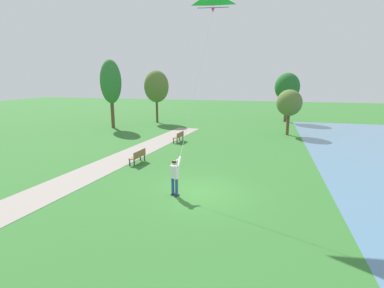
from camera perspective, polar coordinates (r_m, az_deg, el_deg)
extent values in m
plane|color=#33702D|center=(14.65, 1.26, -9.18)|extent=(120.00, 120.00, 0.00)
cube|color=gray|center=(18.95, -17.71, -4.65)|extent=(5.39, 32.08, 0.02)
cube|color=#232328|center=(14.32, -3.63, -9.59)|extent=(0.20, 0.26, 0.06)
cylinder|color=#2D4C8E|center=(14.15, -3.71, -8.04)|extent=(0.14, 0.14, 0.82)
cube|color=#232328|center=(14.17, -2.91, -9.83)|extent=(0.20, 0.26, 0.06)
cylinder|color=#2D4C8E|center=(14.00, -2.99, -8.27)|extent=(0.14, 0.14, 0.82)
cube|color=white|center=(13.84, -3.39, -5.40)|extent=(0.46, 0.37, 0.60)
sphere|color=tan|center=(13.71, -3.42, -3.58)|extent=(0.22, 0.22, 0.22)
ellipsoid|color=black|center=(13.69, -3.46, -3.43)|extent=(0.30, 0.30, 0.13)
cylinder|color=white|center=(13.92, -3.07, -3.36)|extent=(0.50, 0.40, 0.43)
cylinder|color=white|center=(13.81, -2.52, -3.48)|extent=(0.13, 0.56, 0.43)
sphere|color=tan|center=(13.95, -2.36, -2.77)|extent=(0.10, 0.10, 0.10)
pyramid|color=green|center=(15.45, 3.98, 25.82)|extent=(1.68, 0.96, 0.51)
cone|color=#E02D9E|center=(15.75, 4.05, 24.33)|extent=(0.22, 0.22, 0.22)
cylinder|color=black|center=(15.77, 4.06, 24.72)|extent=(1.51, 0.21, 0.02)
cylinder|color=silver|center=(14.41, 0.89, 11.54)|extent=(1.07, 2.30, 6.86)
cube|color=olive|center=(19.55, -10.51, -2.39)|extent=(0.58, 1.53, 0.05)
cube|color=olive|center=(19.40, -10.05, -1.80)|extent=(0.18, 1.50, 0.40)
cube|color=#2D2D33|center=(19.13, -11.90, -3.47)|extent=(0.07, 0.07, 0.45)
cube|color=#2D2D33|center=(18.97, -11.08, -3.57)|extent=(0.07, 0.07, 0.45)
cube|color=#2D2D33|center=(20.24, -9.93, -2.50)|extent=(0.07, 0.07, 0.45)
cube|color=#2D2D33|center=(20.09, -9.13, -2.59)|extent=(0.07, 0.07, 0.45)
cube|color=olive|center=(25.67, -2.66, 1.39)|extent=(0.58, 1.53, 0.05)
cube|color=olive|center=(25.55, -2.27, 1.86)|extent=(0.18, 1.50, 0.40)
cube|color=#2D2D33|center=(25.17, -3.57, 0.63)|extent=(0.07, 0.07, 0.45)
cube|color=#2D2D33|center=(25.04, -2.90, 0.58)|extent=(0.07, 0.07, 0.45)
cube|color=#2D2D33|center=(26.38, -2.42, 1.20)|extent=(0.07, 0.07, 0.45)
cube|color=#2D2D33|center=(26.26, -1.78, 1.16)|extent=(0.07, 0.07, 0.45)
cylinder|color=brown|center=(39.32, 17.59, 6.38)|extent=(0.37, 0.37, 3.14)
ellipsoid|color=#236628|center=(39.14, 17.86, 10.42)|extent=(3.02, 2.85, 3.45)
cylinder|color=brown|center=(37.23, -6.76, 6.51)|extent=(0.28, 0.28, 3.07)
ellipsoid|color=#567033|center=(37.04, -6.87, 10.96)|extent=(3.03, 2.73, 3.86)
cylinder|color=brown|center=(34.01, -15.05, 5.89)|extent=(0.38, 0.38, 3.42)
ellipsoid|color=#2D7533|center=(33.81, -15.38, 11.51)|extent=(2.22, 2.38, 4.67)
cylinder|color=brown|center=(30.16, 17.97, 3.77)|extent=(0.28, 0.28, 2.25)
ellipsoid|color=#567033|center=(29.94, 18.23, 7.55)|extent=(2.39, 2.48, 2.50)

